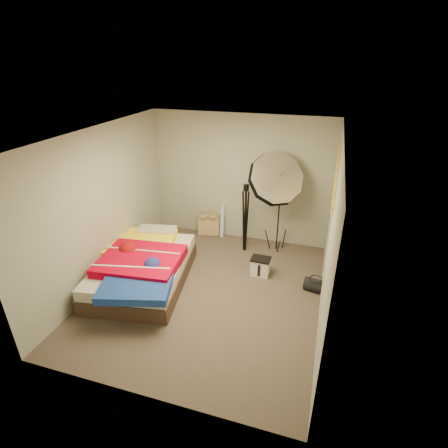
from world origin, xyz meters
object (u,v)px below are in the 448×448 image
at_px(wrapping_roll, 222,221).
at_px(camera_case, 260,267).
at_px(tote_bag, 209,225).
at_px(photo_umbrella, 275,180).
at_px(camera_tripod, 245,214).
at_px(bed, 143,267).
at_px(duffel_bag, 315,285).

xyz_separation_m(wrapping_roll, camera_case, (1.05, -1.17, -0.19)).
distance_m(tote_bag, wrapping_roll, 0.32).
height_order(tote_bag, wrapping_roll, wrapping_roll).
distance_m(wrapping_roll, photo_umbrella, 1.62).
bearing_deg(tote_bag, camera_tripod, -38.08).
relative_size(wrapping_roll, camera_tripod, 0.51).
distance_m(tote_bag, bed, 2.00).
xyz_separation_m(tote_bag, photo_umbrella, (1.38, -0.40, 1.26)).
relative_size(camera_case, photo_umbrella, 0.15).
xyz_separation_m(wrapping_roll, duffel_bag, (1.99, -1.36, -0.24)).
bearing_deg(bed, camera_tripod, 48.40).
bearing_deg(camera_case, camera_tripod, 123.37).
height_order(camera_case, photo_umbrella, photo_umbrella).
height_order(camera_case, camera_tripod, camera_tripod).
bearing_deg(wrapping_roll, photo_umbrella, -20.08).
xyz_separation_m(tote_bag, duffel_bag, (2.29, -1.36, -0.12)).
relative_size(tote_bag, camera_tripod, 0.33).
relative_size(camera_case, bed, 0.13).
distance_m(duffel_bag, bed, 2.82).
relative_size(duffel_bag, camera_tripod, 0.26).
xyz_separation_m(wrapping_roll, camera_tripod, (0.58, -0.42, 0.43)).
bearing_deg(camera_case, tote_bag, 140.63).
distance_m(wrapping_roll, camera_tripod, 0.84).
bearing_deg(photo_umbrella, camera_case, -92.38).
distance_m(wrapping_roll, bed, 2.09).
bearing_deg(tote_bag, bed, -116.44).
xyz_separation_m(camera_case, bed, (-1.82, -0.77, 0.14)).
height_order(bed, camera_tripod, camera_tripod).
bearing_deg(duffel_bag, bed, -158.36).
xyz_separation_m(camera_case, photo_umbrella, (0.03, 0.77, 1.33)).
bearing_deg(duffel_bag, tote_bag, 158.93).
xyz_separation_m(wrapping_roll, photo_umbrella, (1.08, -0.40, 1.14)).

